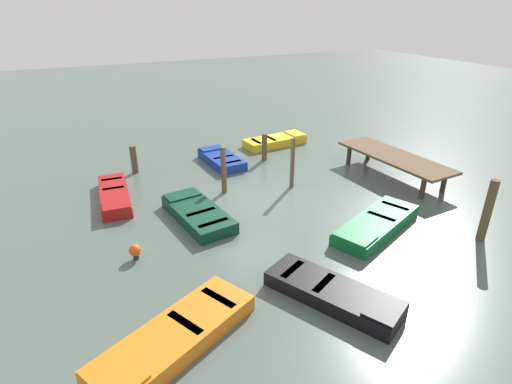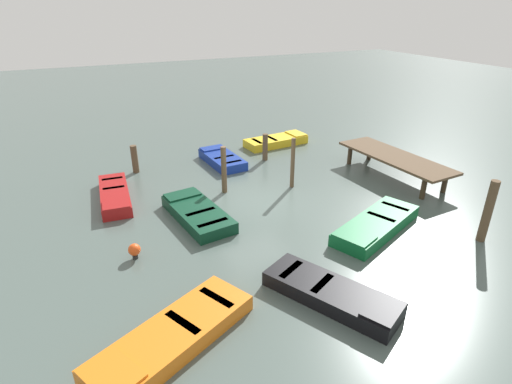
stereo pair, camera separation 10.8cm
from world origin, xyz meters
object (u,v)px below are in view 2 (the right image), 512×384
object	(u,v)px
rowboat_orange	(172,337)
mooring_piling_near_right	(488,211)
rowboat_black	(332,293)
mooring_piling_mid_left	(293,163)
rowboat_dark_green	(197,213)
mooring_piling_near_left	(224,170)
mooring_piling_far_left	(135,159)
mooring_piling_mid_right	(265,147)
marker_buoy	(134,250)
rowboat_blue	(222,159)
rowboat_yellow	(276,141)
rowboat_red	(115,195)
rowboat_green	(376,225)
dock_segment	(395,158)

from	to	relation	value
rowboat_orange	mooring_piling_near_right	world-z (taller)	mooring_piling_near_right
rowboat_black	mooring_piling_mid_left	distance (m)	7.00
rowboat_dark_green	rowboat_black	bearing A→B (deg)	-170.27
mooring_piling_mid_left	mooring_piling_near_left	xyz separation A→B (m)	(-0.69, -2.65, -0.09)
rowboat_black	mooring_piling_far_left	xyz separation A→B (m)	(-10.74, -2.87, 0.39)
mooring_piling_mid_left	mooring_piling_mid_right	xyz separation A→B (m)	(-3.25, 0.40, -0.39)
mooring_piling_near_left	mooring_piling_mid_right	size ratio (longest dim) A/B	1.49
rowboat_orange	mooring_piling_near_left	distance (m)	7.94
rowboat_black	mooring_piling_near_left	distance (m)	7.19
rowboat_dark_green	mooring_piling_mid_left	distance (m)	4.45
rowboat_dark_green	marker_buoy	xyz separation A→B (m)	(1.54, -2.39, 0.07)
rowboat_blue	mooring_piling_near_right	bearing A→B (deg)	-157.06
mooring_piling_mid_left	rowboat_yellow	bearing A→B (deg)	158.97
rowboat_red	rowboat_yellow	size ratio (longest dim) A/B	1.04
rowboat_dark_green	mooring_piling_far_left	distance (m)	5.35
rowboat_red	mooring_piling_near_left	distance (m)	4.22
rowboat_green	mooring_piling_near_right	bearing A→B (deg)	122.19
rowboat_green	mooring_piling_mid_left	world-z (taller)	mooring_piling_mid_left
mooring_piling_near_left	dock_segment	bearing A→B (deg)	77.08
mooring_piling_mid_right	marker_buoy	bearing A→B (deg)	-51.01
mooring_piling_near_left	mooring_piling_near_right	world-z (taller)	mooring_piling_near_right
dock_segment	mooring_piling_mid_left	xyz separation A→B (m)	(-0.93, -4.42, 0.19)
mooring_piling_mid_right	rowboat_green	bearing A→B (deg)	2.64
rowboat_red	mooring_piling_mid_left	size ratio (longest dim) A/B	1.70
mooring_piling_mid_left	mooring_piling_near_right	size ratio (longest dim) A/B	1.01
rowboat_blue	mooring_piling_mid_right	world-z (taller)	mooring_piling_mid_right
mooring_piling_mid_left	mooring_piling_near_left	distance (m)	2.73
mooring_piling_mid_right	mooring_piling_near_right	bearing A→B (deg)	17.60
rowboat_dark_green	rowboat_green	bearing A→B (deg)	-130.75
rowboat_green	mooring_piling_mid_right	size ratio (longest dim) A/B	3.11
mooring_piling_mid_left	mooring_piling_near_right	bearing A→B (deg)	28.92
rowboat_green	mooring_piling_near_left	xyz separation A→B (m)	(-4.90, -3.39, 0.72)
mooring_piling_mid_right	rowboat_dark_green	bearing A→B (deg)	-48.18
mooring_piling_mid_left	mooring_piling_far_left	bearing A→B (deg)	-128.31
rowboat_red	mooring_piling_near_right	size ratio (longest dim) A/B	1.71
rowboat_green	mooring_piling_mid_left	xyz separation A→B (m)	(-4.21, -0.74, 0.81)
rowboat_green	rowboat_dark_green	size ratio (longest dim) A/B	1.16
rowboat_orange	mooring_piling_near_left	xyz separation A→B (m)	(-6.88, 3.89, 0.72)
rowboat_black	rowboat_orange	xyz separation A→B (m)	(-0.28, -3.99, -0.00)
rowboat_blue	rowboat_black	size ratio (longest dim) A/B	0.79
mooring_piling_far_left	mooring_piling_mid_right	size ratio (longest dim) A/B	0.97
rowboat_red	mooring_piling_near_left	xyz separation A→B (m)	(1.10, 4.01, 0.72)
marker_buoy	mooring_piling_mid_right	bearing A→B (deg)	128.99
mooring_piling_near_left	mooring_piling_far_left	size ratio (longest dim) A/B	1.54
dock_segment	rowboat_blue	bearing A→B (deg)	-131.09
rowboat_green	rowboat_black	size ratio (longest dim) A/B	1.09
rowboat_orange	mooring_piling_mid_left	bearing A→B (deg)	-162.30
rowboat_black	marker_buoy	xyz separation A→B (m)	(-3.99, -4.12, 0.07)
rowboat_red	rowboat_orange	world-z (taller)	same
mooring_piling_far_left	mooring_piling_mid_right	distance (m)	5.91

